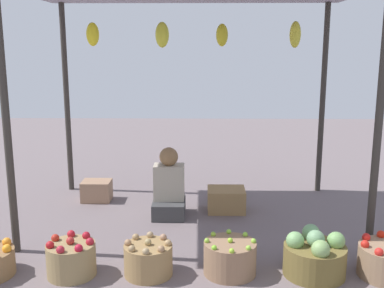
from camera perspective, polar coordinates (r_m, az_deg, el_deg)
name	(u,v)px	position (r m, az deg, el deg)	size (l,w,h in m)	color
ground_plane	(193,215)	(5.40, 0.10, -8.64)	(14.00, 14.00, 0.00)	slate
market_stall_structure	(193,9)	(5.06, 0.10, 15.99)	(3.58, 2.22, 2.44)	#38332D
vendor_person	(169,190)	(5.33, -2.80, -5.53)	(0.36, 0.44, 0.78)	#3B3C3D
basket_red_apples	(71,258)	(4.18, -14.40, -13.27)	(0.41, 0.41, 0.34)	#947C51
basket_potatoes	(148,259)	(4.08, -5.31, -13.68)	(0.41, 0.41, 0.32)	#98774A
basket_limes	(230,257)	(4.10, 4.61, -13.53)	(0.44, 0.44, 0.32)	#8F6C4F
basket_cabbages	(315,256)	(4.18, 14.62, -13.01)	(0.52, 0.52, 0.39)	brown
wooden_crate_near_vendor	(97,191)	(5.97, -11.46, -5.56)	(0.35, 0.28, 0.25)	#9B765A
wooden_crate_stacked_rear	(226,200)	(5.52, 4.16, -6.75)	(0.43, 0.36, 0.26)	#9A7648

